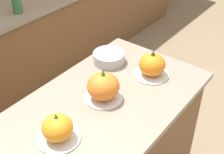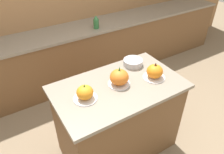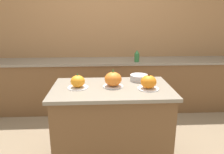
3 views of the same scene
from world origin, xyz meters
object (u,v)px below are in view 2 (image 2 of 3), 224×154
(pumpkin_cake_right, at_px, (155,72))
(pumpkin_cake_center, at_px, (119,78))
(bottle_tall, at_px, (96,22))
(pumpkin_cake_left, at_px, (85,93))
(mixing_bowl, at_px, (133,62))

(pumpkin_cake_right, bearing_deg, pumpkin_cake_center, 165.22)
(pumpkin_cake_center, distance_m, bottle_tall, 1.41)
(bottle_tall, bearing_deg, pumpkin_cake_center, -109.45)
(pumpkin_cake_left, bearing_deg, mixing_bowl, 18.61)
(pumpkin_cake_left, height_order, pumpkin_cake_center, pumpkin_cake_center)
(bottle_tall, height_order, mixing_bowl, bottle_tall)
(pumpkin_cake_center, height_order, pumpkin_cake_right, pumpkin_cake_center)
(pumpkin_cake_center, bearing_deg, mixing_bowl, 33.39)
(pumpkin_cake_center, xyz_separation_m, pumpkin_cake_right, (0.35, -0.09, -0.01))
(pumpkin_cake_left, relative_size, bottle_tall, 1.10)
(mixing_bowl, bearing_deg, pumpkin_cake_center, -146.61)
(pumpkin_cake_right, height_order, mixing_bowl, pumpkin_cake_right)
(pumpkin_cake_left, xyz_separation_m, pumpkin_cake_center, (0.37, 0.02, 0.01))
(pumpkin_cake_right, distance_m, mixing_bowl, 0.30)
(pumpkin_cake_right, xyz_separation_m, bottle_tall, (0.12, 1.42, 0.01))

